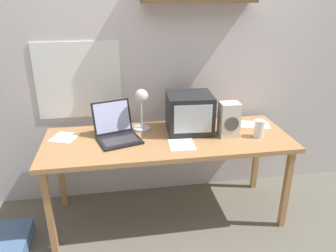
# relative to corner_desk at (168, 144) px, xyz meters

# --- Properties ---
(ground_plane) EXTENTS (12.00, 12.00, 0.00)m
(ground_plane) POSITION_rel_corner_desk_xyz_m (0.00, 0.00, -0.66)
(ground_plane) COLOR #676256
(back_wall) EXTENTS (5.60, 0.24, 2.60)m
(back_wall) POSITION_rel_corner_desk_xyz_m (0.00, 0.44, 0.65)
(back_wall) COLOR silver
(back_wall) RESTS_ON ground_plane
(corner_desk) EXTENTS (1.90, 0.70, 0.72)m
(corner_desk) POSITION_rel_corner_desk_xyz_m (0.00, 0.00, 0.00)
(corner_desk) COLOR #B67F4E
(corner_desk) RESTS_ON ground_plane
(crt_monitor) EXTENTS (0.37, 0.35, 0.31)m
(crt_monitor) POSITION_rel_corner_desk_xyz_m (0.19, 0.12, 0.21)
(crt_monitor) COLOR #232326
(crt_monitor) RESTS_ON corner_desk
(laptop) EXTENTS (0.38, 0.40, 0.27)m
(laptop) POSITION_rel_corner_desk_xyz_m (-0.39, 0.06, 0.12)
(laptop) COLOR black
(laptop) RESTS_ON corner_desk
(desk_lamp) EXTENTS (0.14, 0.19, 0.36)m
(desk_lamp) POSITION_rel_corner_desk_xyz_m (-0.19, 0.16, 0.30)
(desk_lamp) COLOR silver
(desk_lamp) RESTS_ON corner_desk
(juice_glass) EXTENTS (0.08, 0.08, 0.14)m
(juice_glass) POSITION_rel_corner_desk_xyz_m (0.70, -0.09, 0.12)
(juice_glass) COLOR white
(juice_glass) RESTS_ON corner_desk
(space_heater) EXTENTS (0.15, 0.13, 0.27)m
(space_heater) POSITION_rel_corner_desk_xyz_m (0.47, -0.03, 0.19)
(space_heater) COLOR silver
(space_heater) RESTS_ON corner_desk
(printed_handout) EXTENTS (0.24, 0.24, 0.00)m
(printed_handout) POSITION_rel_corner_desk_xyz_m (-0.79, 0.13, 0.06)
(printed_handout) COLOR white
(printed_handout) RESTS_ON corner_desk
(loose_paper_near_monitor) EXTENTS (0.20, 0.21, 0.00)m
(loose_paper_near_monitor) POSITION_rel_corner_desk_xyz_m (0.08, -0.14, 0.06)
(loose_paper_near_monitor) COLOR white
(loose_paper_near_monitor) RESTS_ON corner_desk
(open_notebook) EXTENTS (0.30, 0.23, 0.00)m
(open_notebook) POSITION_rel_corner_desk_xyz_m (0.76, 0.15, 0.06)
(open_notebook) COLOR white
(open_notebook) RESTS_ON corner_desk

